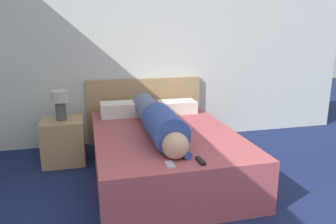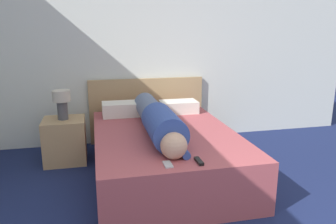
{
  "view_description": "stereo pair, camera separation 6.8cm",
  "coord_description": "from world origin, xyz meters",
  "px_view_note": "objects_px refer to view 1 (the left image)",
  "views": [
    {
      "loc": [
        -0.95,
        -0.89,
        1.53
      ],
      "look_at": [
        -0.19,
        2.15,
        0.73
      ],
      "focal_mm": 35.0,
      "sensor_mm": 36.0,
      "label": 1
    },
    {
      "loc": [
        -0.89,
        -0.9,
        1.53
      ],
      "look_at": [
        -0.19,
        2.15,
        0.73
      ],
      "focal_mm": 35.0,
      "sensor_mm": 36.0,
      "label": 2
    }
  ],
  "objects_px": {
    "table_lamp": "(60,102)",
    "pillow_second": "(177,107)",
    "pillow_near_headboard": "(121,109)",
    "nightstand": "(63,141)",
    "cell_phone": "(170,164)",
    "bed": "(165,153)",
    "tv_remote": "(201,161)",
    "person_lying": "(158,120)"
  },
  "relations": [
    {
      "from": "table_lamp",
      "to": "bed",
      "type": "bearing_deg",
      "value": -30.02
    },
    {
      "from": "person_lying",
      "to": "pillow_near_headboard",
      "type": "xyz_separation_m",
      "value": [
        -0.29,
        0.82,
        -0.06
      ]
    },
    {
      "from": "table_lamp",
      "to": "cell_phone",
      "type": "xyz_separation_m",
      "value": [
        0.9,
        -1.47,
        -0.24
      ]
    },
    {
      "from": "nightstand",
      "to": "cell_phone",
      "type": "distance_m",
      "value": 1.74
    },
    {
      "from": "cell_phone",
      "to": "person_lying",
      "type": "bearing_deg",
      "value": 84.3
    },
    {
      "from": "bed",
      "to": "table_lamp",
      "type": "bearing_deg",
      "value": 149.98
    },
    {
      "from": "table_lamp",
      "to": "pillow_second",
      "type": "height_order",
      "value": "table_lamp"
    },
    {
      "from": "nightstand",
      "to": "person_lying",
      "type": "bearing_deg",
      "value": -34.6
    },
    {
      "from": "bed",
      "to": "pillow_near_headboard",
      "type": "bearing_deg",
      "value": 116.09
    },
    {
      "from": "table_lamp",
      "to": "pillow_second",
      "type": "distance_m",
      "value": 1.43
    },
    {
      "from": "person_lying",
      "to": "pillow_near_headboard",
      "type": "bearing_deg",
      "value": 109.33
    },
    {
      "from": "nightstand",
      "to": "pillow_near_headboard",
      "type": "distance_m",
      "value": 0.77
    },
    {
      "from": "bed",
      "to": "person_lying",
      "type": "height_order",
      "value": "person_lying"
    },
    {
      "from": "nightstand",
      "to": "cell_phone",
      "type": "height_order",
      "value": "nightstand"
    },
    {
      "from": "tv_remote",
      "to": "table_lamp",
      "type": "bearing_deg",
      "value": 128.11
    },
    {
      "from": "nightstand",
      "to": "person_lying",
      "type": "xyz_separation_m",
      "value": [
        0.98,
        -0.68,
        0.37
      ]
    },
    {
      "from": "nightstand",
      "to": "table_lamp",
      "type": "distance_m",
      "value": 0.47
    },
    {
      "from": "person_lying",
      "to": "pillow_near_headboard",
      "type": "height_order",
      "value": "person_lying"
    },
    {
      "from": "nightstand",
      "to": "table_lamp",
      "type": "height_order",
      "value": "table_lamp"
    },
    {
      "from": "table_lamp",
      "to": "pillow_near_headboard",
      "type": "distance_m",
      "value": 0.73
    },
    {
      "from": "bed",
      "to": "person_lying",
      "type": "distance_m",
      "value": 0.4
    },
    {
      "from": "table_lamp",
      "to": "pillow_second",
      "type": "xyz_separation_m",
      "value": [
        1.41,
        0.14,
        -0.17
      ]
    },
    {
      "from": "nightstand",
      "to": "tv_remote",
      "type": "distance_m",
      "value": 1.89
    },
    {
      "from": "pillow_near_headboard",
      "to": "tv_remote",
      "type": "bearing_deg",
      "value": -74.03
    },
    {
      "from": "bed",
      "to": "person_lying",
      "type": "bearing_deg",
      "value": -143.19
    },
    {
      "from": "nightstand",
      "to": "cell_phone",
      "type": "bearing_deg",
      "value": -58.46
    },
    {
      "from": "bed",
      "to": "nightstand",
      "type": "xyz_separation_m",
      "value": [
        -1.07,
        0.62,
        0.02
      ]
    },
    {
      "from": "bed",
      "to": "pillow_second",
      "type": "distance_m",
      "value": 0.89
    },
    {
      "from": "pillow_near_headboard",
      "to": "pillow_second",
      "type": "relative_size",
      "value": 1.05
    },
    {
      "from": "table_lamp",
      "to": "pillow_near_headboard",
      "type": "xyz_separation_m",
      "value": [
        0.7,
        0.14,
        -0.16
      ]
    },
    {
      "from": "pillow_second",
      "to": "nightstand",
      "type": "bearing_deg",
      "value": -174.42
    },
    {
      "from": "person_lying",
      "to": "tv_remote",
      "type": "xyz_separation_m",
      "value": [
        0.18,
        -0.8,
        -0.13
      ]
    },
    {
      "from": "bed",
      "to": "cell_phone",
      "type": "relative_size",
      "value": 15.59
    },
    {
      "from": "cell_phone",
      "to": "table_lamp",
      "type": "bearing_deg",
      "value": 121.54
    },
    {
      "from": "pillow_near_headboard",
      "to": "pillow_second",
      "type": "height_order",
      "value": "pillow_near_headboard"
    },
    {
      "from": "pillow_near_headboard",
      "to": "bed",
      "type": "bearing_deg",
      "value": -63.91
    },
    {
      "from": "table_lamp",
      "to": "person_lying",
      "type": "height_order",
      "value": "table_lamp"
    },
    {
      "from": "table_lamp",
      "to": "pillow_second",
      "type": "relative_size",
      "value": 0.72
    },
    {
      "from": "person_lying",
      "to": "cell_phone",
      "type": "xyz_separation_m",
      "value": [
        -0.08,
        -0.79,
        -0.14
      ]
    },
    {
      "from": "bed",
      "to": "cell_phone",
      "type": "xyz_separation_m",
      "value": [
        -0.16,
        -0.86,
        0.25
      ]
    },
    {
      "from": "nightstand",
      "to": "pillow_near_headboard",
      "type": "xyz_separation_m",
      "value": [
        0.7,
        0.14,
        0.31
      ]
    },
    {
      "from": "pillow_near_headboard",
      "to": "nightstand",
      "type": "bearing_deg",
      "value": -168.81
    }
  ]
}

